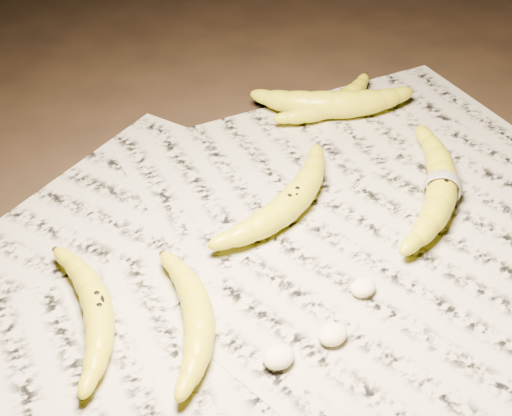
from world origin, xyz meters
TOP-DOWN VIEW (x-y plane):
  - ground at (0.00, 0.00)m, footprint 3.00×3.00m
  - newspaper_patch at (0.02, -0.02)m, footprint 0.90×0.70m
  - banana_left_a at (-0.22, 0.02)m, footprint 0.10×0.19m
  - banana_left_b at (-0.13, -0.04)m, footprint 0.12×0.18m
  - banana_center at (0.06, 0.05)m, footprint 0.22×0.13m
  - banana_taped at (0.23, -0.03)m, footprint 0.22×0.20m
  - banana_upper_a at (0.25, 0.21)m, footprint 0.17×0.07m
  - banana_upper_b at (0.24, 0.20)m, footprint 0.21×0.17m
  - measuring_tape at (0.23, -0.03)m, footprint 0.04×0.04m
  - flesh_chunk_a at (-0.09, -0.13)m, footprint 0.03×0.03m
  - flesh_chunk_b at (-0.03, -0.14)m, footprint 0.03×0.03m
  - flesh_chunk_c at (0.04, -0.10)m, footprint 0.03×0.02m

SIDE VIEW (x-z plane):
  - ground at x=0.00m, z-range 0.00..0.00m
  - newspaper_patch at x=0.02m, z-range 0.00..0.01m
  - flesh_chunk_c at x=0.04m, z-range 0.01..0.03m
  - flesh_chunk_b at x=-0.03m, z-range 0.01..0.03m
  - flesh_chunk_a at x=-0.09m, z-range 0.01..0.03m
  - banana_left_a at x=-0.22m, z-range 0.01..0.04m
  - banana_upper_a at x=0.25m, z-range 0.01..0.04m
  - banana_left_b at x=-0.13m, z-range 0.01..0.04m
  - banana_center at x=0.06m, z-range 0.01..0.05m
  - banana_taped at x=0.23m, z-range 0.01..0.05m
  - measuring_tape at x=0.23m, z-range 0.00..0.05m
  - banana_upper_b at x=0.24m, z-range 0.01..0.05m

